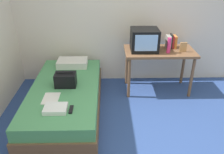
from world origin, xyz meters
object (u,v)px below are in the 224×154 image
(bed, at_px, (66,100))
(water_bottle, at_px, (169,45))
(pillow, at_px, (72,63))
(handbag, at_px, (66,80))
(tv, at_px, (144,40))
(magazine, at_px, (51,98))
(book_row, at_px, (171,42))
(desk, at_px, (159,56))
(picture_frame, at_px, (183,47))
(folded_towel, at_px, (55,109))
(remote_dark, at_px, (71,109))

(bed, height_order, water_bottle, water_bottle)
(pillow, bearing_deg, handbag, -90.50)
(water_bottle, bearing_deg, tv, 162.28)
(handbag, xyz_separation_m, magazine, (-0.15, -0.34, -0.10))
(bed, relative_size, water_bottle, 8.00)
(water_bottle, height_order, book_row, water_bottle)
(desk, distance_m, picture_frame, 0.41)
(book_row, bearing_deg, folded_towel, -141.17)
(remote_dark, bearing_deg, water_bottle, 38.51)
(tv, height_order, handbag, tv)
(picture_frame, xyz_separation_m, folded_towel, (-1.87, -1.18, -0.35))
(tv, xyz_separation_m, folded_towel, (-1.25, -1.27, -0.45))
(picture_frame, bearing_deg, remote_dark, -144.96)
(pillow, height_order, folded_towel, pillow)
(folded_towel, bearing_deg, pillow, 88.26)
(tv, relative_size, picture_frame, 2.73)
(magazine, xyz_separation_m, remote_dark, (0.30, -0.27, 0.01))
(bed, bearing_deg, remote_dark, -73.68)
(tv, relative_size, handbag, 1.47)
(desk, xyz_separation_m, magazine, (-1.63, -0.99, -0.19))
(water_bottle, relative_size, pillow, 0.49)
(tv, relative_size, remote_dark, 2.82)
(magazine, height_order, folded_towel, folded_towel)
(pillow, height_order, magazine, pillow)
(folded_towel, bearing_deg, bed, 88.59)
(picture_frame, height_order, handbag, picture_frame)
(water_bottle, xyz_separation_m, picture_frame, (0.25, 0.04, -0.04))
(tv, relative_size, book_row, 1.88)
(remote_dark, bearing_deg, book_row, 42.07)
(bed, distance_m, desk, 1.70)
(book_row, height_order, magazine, book_row)
(handbag, relative_size, magazine, 1.03)
(picture_frame, xyz_separation_m, handbag, (-1.84, -0.57, -0.27))
(bed, height_order, remote_dark, remote_dark)
(remote_dark, relative_size, folded_towel, 0.56)
(tv, xyz_separation_m, pillow, (-1.21, 0.04, -0.42))
(book_row, height_order, remote_dark, book_row)
(picture_frame, distance_m, remote_dark, 2.09)
(pillow, distance_m, folded_towel, 1.31)
(desk, relative_size, tv, 2.64)
(folded_towel, bearing_deg, remote_dark, 0.68)
(tv, xyz_separation_m, magazine, (-1.36, -1.00, -0.47))
(water_bottle, xyz_separation_m, magazine, (-1.74, -0.87, -0.42))
(remote_dark, bearing_deg, handbag, 104.19)
(bed, bearing_deg, folded_towel, -91.41)
(desk, xyz_separation_m, folded_towel, (-1.51, -1.26, -0.17))
(bed, bearing_deg, picture_frame, 17.51)
(pillow, relative_size, remote_dark, 3.25)
(folded_towel, bearing_deg, tv, 45.44)
(picture_frame, relative_size, remote_dark, 1.03)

